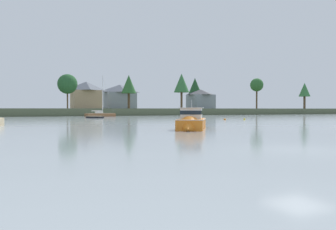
{
  "coord_description": "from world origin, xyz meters",
  "views": [
    {
      "loc": [
        -11.72,
        -11.5,
        1.8
      ],
      "look_at": [
        8.0,
        30.98,
        0.98
      ],
      "focal_mm": 36.97,
      "sensor_mm": 36.0,
      "label": 1
    }
  ],
  "objects_px": {
    "sailboat_wood": "(100,116)",
    "mooring_buoy_yellow": "(244,119)",
    "mooring_buoy_orange": "(225,119)",
    "cruiser_orange": "(191,125)",
    "dinghy_black": "(95,117)"
  },
  "relations": [
    {
      "from": "dinghy_black",
      "to": "mooring_buoy_yellow",
      "type": "xyz_separation_m",
      "value": [
        20.51,
        -20.85,
        -0.07
      ]
    },
    {
      "from": "sailboat_wood",
      "to": "mooring_buoy_yellow",
      "type": "distance_m",
      "value": 36.99
    },
    {
      "from": "sailboat_wood",
      "to": "mooring_buoy_yellow",
      "type": "height_order",
      "value": "sailboat_wood"
    },
    {
      "from": "mooring_buoy_yellow",
      "to": "mooring_buoy_orange",
      "type": "distance_m",
      "value": 3.68
    },
    {
      "from": "sailboat_wood",
      "to": "mooring_buoy_orange",
      "type": "distance_m",
      "value": 35.12
    },
    {
      "from": "sailboat_wood",
      "to": "cruiser_orange",
      "type": "bearing_deg",
      "value": -95.54
    },
    {
      "from": "cruiser_orange",
      "to": "dinghy_black",
      "type": "relative_size",
      "value": 1.86
    },
    {
      "from": "dinghy_black",
      "to": "mooring_buoy_yellow",
      "type": "relative_size",
      "value": 9.03
    },
    {
      "from": "cruiser_orange",
      "to": "mooring_buoy_yellow",
      "type": "distance_m",
      "value": 30.06
    },
    {
      "from": "cruiser_orange",
      "to": "sailboat_wood",
      "type": "height_order",
      "value": "sailboat_wood"
    },
    {
      "from": "cruiser_orange",
      "to": "mooring_buoy_yellow",
      "type": "relative_size",
      "value": 16.82
    },
    {
      "from": "dinghy_black",
      "to": "mooring_buoy_orange",
      "type": "distance_m",
      "value": 26.48
    },
    {
      "from": "dinghy_black",
      "to": "mooring_buoy_yellow",
      "type": "bearing_deg",
      "value": -45.46
    },
    {
      "from": "mooring_buoy_yellow",
      "to": "sailboat_wood",
      "type": "bearing_deg",
      "value": 116.36
    },
    {
      "from": "mooring_buoy_yellow",
      "to": "mooring_buoy_orange",
      "type": "xyz_separation_m",
      "value": [
        -3.65,
        0.43,
        0.0
      ]
    }
  ]
}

